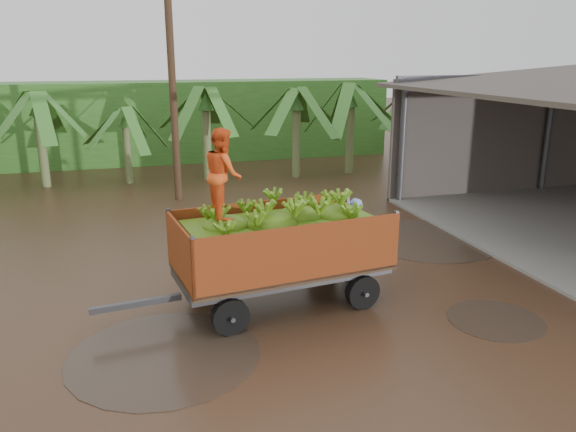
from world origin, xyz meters
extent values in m
plane|color=black|center=(0.00, 0.00, 0.00)|extent=(100.00, 100.00, 0.00)
cube|color=#383330|center=(11.00, 5.90, 2.00)|extent=(12.00, 0.12, 4.00)
cube|color=#2D661E|center=(-2.00, 16.00, 1.80)|extent=(22.00, 3.00, 3.60)
cube|color=#47474C|center=(-3.41, -1.22, 0.49)|extent=(1.60, 0.30, 0.11)
imported|color=#EA531B|center=(-1.74, -0.94, 2.69)|extent=(0.67, 0.84, 1.64)
imported|color=#7C9AE3|center=(1.41, 0.38, 0.84)|extent=(0.67, 0.48, 1.69)
cylinder|color=#47301E|center=(-1.75, 8.13, 3.78)|extent=(0.24, 0.24, 7.57)
camera|label=1|loc=(-3.41, -10.72, 4.72)|focal=35.00mm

